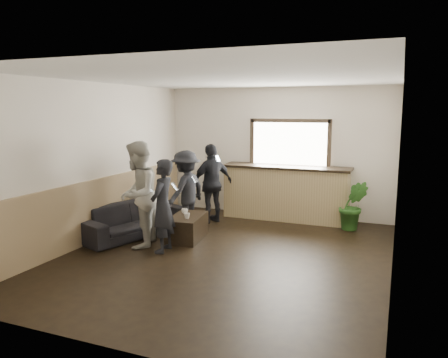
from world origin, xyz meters
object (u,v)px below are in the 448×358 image
at_px(potted_plant, 353,205).
at_px(bar_counter, 286,189).
at_px(cup_b, 187,216).
at_px(cup_a, 185,211).
at_px(person_d, 212,183).
at_px(person_c, 186,190).
at_px(person_b, 138,194).
at_px(coffee_table, 187,227).
at_px(person_a, 163,206).
at_px(sofa, 134,219).

bearing_deg(potted_plant, bar_counter, 165.65).
xyz_separation_m(bar_counter, cup_b, (-1.19, -2.30, -0.17)).
xyz_separation_m(bar_counter, cup_a, (-1.41, -1.96, -0.17)).
distance_m(bar_counter, person_d, 1.59).
bearing_deg(person_c, person_b, -0.37).
bearing_deg(person_b, coffee_table, 123.41).
bearing_deg(person_d, person_a, 33.50).
xyz_separation_m(cup_a, cup_b, (0.22, -0.34, 0.00)).
bearing_deg(bar_counter, potted_plant, -14.35).
height_order(cup_a, person_b, person_b).
bearing_deg(person_b, sofa, -155.76).
height_order(sofa, cup_b, sofa).
bearing_deg(coffee_table, cup_b, -63.75).
distance_m(cup_a, person_c, 0.56).
relative_size(coffee_table, person_c, 0.62).
xyz_separation_m(cup_b, person_b, (-0.67, -0.50, 0.43)).
bearing_deg(cup_a, potted_plant, 29.20).
height_order(bar_counter, cup_b, bar_counter).
distance_m(person_a, person_c, 1.39).
bearing_deg(cup_b, cup_a, 122.90).
distance_m(bar_counter, coffee_table, 2.51).
relative_size(bar_counter, person_c, 1.74).
relative_size(bar_counter, person_b, 1.50).
xyz_separation_m(person_a, person_d, (-0.02, 2.06, 0.05)).
bearing_deg(sofa, bar_counter, -26.03).
distance_m(bar_counter, sofa, 3.26).
bearing_deg(sofa, person_c, -23.82).
distance_m(cup_a, cup_b, 0.40).
height_order(cup_b, potted_plant, potted_plant).
bearing_deg(person_a, cup_a, 178.44).
relative_size(potted_plant, person_c, 0.63).
height_order(coffee_table, person_c, person_c).
bearing_deg(person_d, coffee_table, 35.89).
height_order(bar_counter, cup_a, bar_counter).
distance_m(cup_a, person_b, 1.04).
distance_m(person_b, person_c, 1.31).
relative_size(sofa, person_d, 1.27).
height_order(cup_b, person_d, person_d).
xyz_separation_m(cup_b, person_a, (-0.14, -0.59, 0.29)).
xyz_separation_m(coffee_table, cup_b, (0.09, -0.19, 0.26)).
bearing_deg(person_d, cup_b, 39.11).
xyz_separation_m(sofa, person_c, (0.71, 0.75, 0.47)).
relative_size(sofa, cup_a, 18.04).
distance_m(coffee_table, person_b, 1.13).
bearing_deg(cup_a, cup_b, -57.10).
relative_size(bar_counter, potted_plant, 2.77).
distance_m(bar_counter, person_c, 2.21).
xyz_separation_m(cup_a, person_a, (0.08, -0.93, 0.30)).
relative_size(cup_b, person_a, 0.07).
height_order(coffee_table, person_d, person_d).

